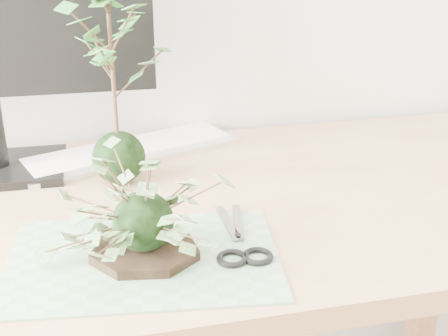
{
  "coord_description": "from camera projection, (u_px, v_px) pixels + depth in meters",
  "views": [
    {
      "loc": [
        -0.21,
        0.25,
        1.23
      ],
      "look_at": [
        0.0,
        1.14,
        0.84
      ],
      "focal_mm": 50.0,
      "sensor_mm": 36.0,
      "label": 1
    }
  ],
  "objects": [
    {
      "name": "scissors",
      "position": [
        244.0,
        249.0,
        0.95
      ],
      "size": [
        0.09,
        0.19,
        0.01
      ],
      "rotation": [
        0.0,
        0.0,
        -0.08
      ],
      "color": "gray",
      "rests_on": "cutting_mat"
    },
    {
      "name": "ivy_kokedama",
      "position": [
        142.0,
        195.0,
        0.89
      ],
      "size": [
        0.29,
        0.29,
        0.18
      ],
      "rotation": [
        0.0,
        0.0,
        -0.15
      ],
      "color": "black",
      "rests_on": "stone_dish"
    },
    {
      "name": "maple_kokedama",
      "position": [
        109.0,
        28.0,
        1.07
      ],
      "size": [
        0.24,
        0.24,
        0.42
      ],
      "rotation": [
        0.0,
        0.0,
        0.1
      ],
      "color": "black",
      "rests_on": "desk"
    },
    {
      "name": "cutting_mat",
      "position": [
        143.0,
        259.0,
        0.93
      ],
      "size": [
        0.43,
        0.32,
        0.0
      ],
      "primitive_type": "cube",
      "rotation": [
        0.0,
        0.0,
        -0.13
      ],
      "color": "#6C9C71",
      "rests_on": "desk"
    },
    {
      "name": "desk",
      "position": [
        170.0,
        248.0,
        1.14
      ],
      "size": [
        1.6,
        0.7,
        0.74
      ],
      "color": "tan",
      "rests_on": "ground_plane"
    },
    {
      "name": "stone_dish",
      "position": [
        145.0,
        252.0,
        0.93
      ],
      "size": [
        0.19,
        0.19,
        0.01
      ],
      "primitive_type": "cylinder",
      "rotation": [
        0.0,
        0.0,
        -0.16
      ],
      "color": "black",
      "rests_on": "cutting_mat"
    },
    {
      "name": "keyboard",
      "position": [
        129.0,
        151.0,
        1.31
      ],
      "size": [
        0.48,
        0.28,
        0.02
      ],
      "rotation": [
        0.0,
        0.0,
        0.33
      ],
      "color": "silver",
      "rests_on": "desk"
    }
  ]
}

